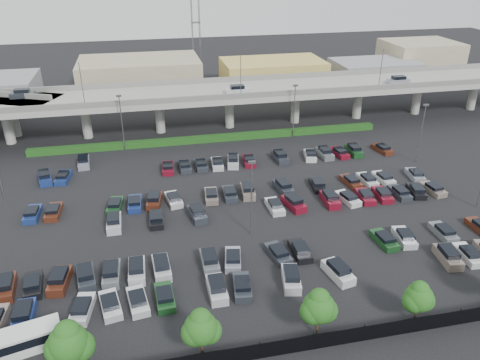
% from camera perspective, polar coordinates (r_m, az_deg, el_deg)
% --- Properties ---
extents(ground, '(280.00, 280.00, 0.00)m').
position_cam_1_polar(ground, '(67.36, -0.23, -2.97)').
color(ground, black).
extents(overpass, '(150.00, 13.00, 15.80)m').
position_cam_1_polar(overpass, '(93.88, -4.49, 10.23)').
color(overpass, gray).
rests_on(overpass, ground).
extents(hedge, '(66.00, 1.60, 1.10)m').
position_cam_1_polar(hedge, '(89.42, -3.57, 5.07)').
color(hedge, '#134315').
rests_on(hedge, ground).
extents(fence, '(70.00, 0.10, 2.00)m').
position_cam_1_polar(fence, '(45.25, 7.53, -19.21)').
color(fence, black).
rests_on(fence, ground).
extents(tree_row, '(65.07, 3.66, 5.94)m').
position_cam_1_polar(tree_row, '(44.64, 8.04, -15.36)').
color(tree_row, '#332316').
rests_on(tree_row, ground).
extents(shuttle_bus, '(7.18, 3.91, 2.19)m').
position_cam_1_polar(shuttle_bus, '(49.00, -25.06, -17.27)').
color(shuttle_bus, silver).
rests_on(shuttle_bus, ground).
extents(parked_cars, '(62.96, 41.59, 1.67)m').
position_cam_1_polar(parked_cars, '(63.67, 0.27, -4.20)').
color(parked_cars, gray).
rests_on(parked_cars, ground).
extents(light_poles, '(66.90, 48.38, 10.30)m').
position_cam_1_polar(light_poles, '(65.68, -4.13, 2.25)').
color(light_poles, '#4E4E53').
rests_on(light_poles, ground).
extents(distant_buildings, '(138.00, 24.00, 9.00)m').
position_cam_1_polar(distant_buildings, '(125.19, -0.58, 12.91)').
color(distant_buildings, gray).
rests_on(distant_buildings, ground).
extents(comm_tower, '(2.40, 2.40, 30.00)m').
position_cam_1_polar(comm_tower, '(133.53, -5.44, 18.84)').
color(comm_tower, '#4E4E53').
rests_on(comm_tower, ground).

